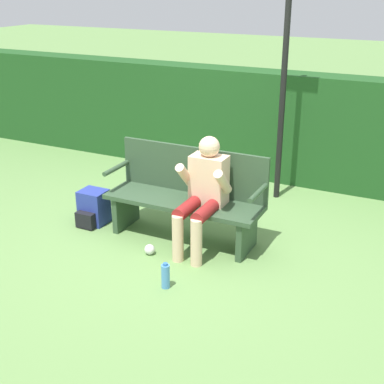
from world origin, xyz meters
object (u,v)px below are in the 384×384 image
Objects in this scene: park_bench at (186,196)px; water_bottle at (166,276)px; backpack at (93,208)px; signpost at (285,63)px; person_seated at (203,190)px.

park_bench reaches higher than water_bottle.
park_bench is 4.31× the size of backpack.
person_seated is at bearing -99.13° from signpost.
person_seated is at bearing 1.01° from backpack.
water_bottle is 2.88m from signpost.
person_seated reaches higher than park_bench.
backpack is at bearing -170.66° from park_bench.
park_bench is at bearing 149.98° from person_seated.
water_bottle is (0.29, -0.98, -0.34)m from park_bench.
backpack is at bearing -134.26° from signpost.
signpost reaches higher than backpack.
park_bench is 1.94m from signpost.
water_bottle is at bearing -88.09° from person_seated.
park_bench is at bearing 106.40° from water_bottle.
water_bottle is (0.03, -0.83, -0.50)m from person_seated.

